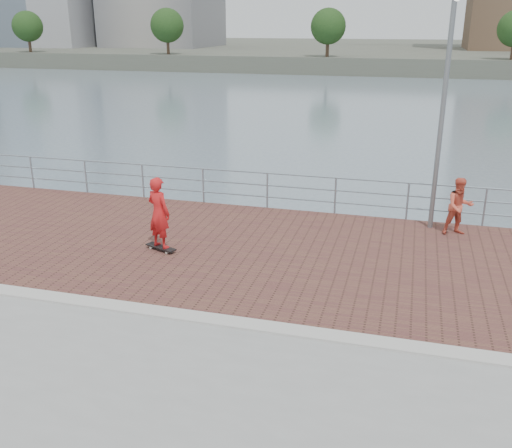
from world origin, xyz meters
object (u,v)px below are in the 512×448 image
(street_lamp, at_px, (450,52))
(bystander, at_px, (459,206))
(guardrail, at_px, (301,189))
(skateboarder, at_px, (159,213))

(street_lamp, distance_m, bystander, 3.94)
(guardrail, height_order, street_lamp, street_lamp)
(guardrail, distance_m, skateboarder, 4.87)
(guardrail, height_order, bystander, bystander)
(guardrail, relative_size, street_lamp, 5.94)
(skateboarder, bearing_deg, bystander, -134.66)
(guardrail, xyz_separation_m, bystander, (4.40, -0.87, 0.10))
(street_lamp, relative_size, skateboarder, 3.69)
(skateboarder, distance_m, bystander, 7.78)
(skateboarder, height_order, bystander, skateboarder)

